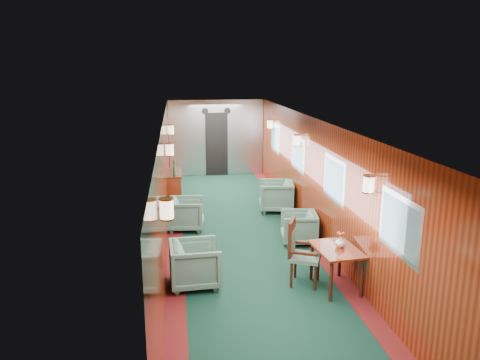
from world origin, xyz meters
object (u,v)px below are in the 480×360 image
(credenza, at_px, (175,191))
(side_chair, at_px, (299,249))
(dining_table, at_px, (336,255))
(armchair_right_far, at_px, (276,196))
(armchair_left_near, at_px, (195,264))
(armchair_left_far, at_px, (186,214))
(armchair_right_near, at_px, (299,227))

(credenza, bearing_deg, side_chair, -64.87)
(dining_table, bearing_deg, credenza, 113.97)
(side_chair, relative_size, armchair_right_far, 1.33)
(dining_table, relative_size, side_chair, 0.89)
(dining_table, height_order, armchair_right_far, armchair_right_far)
(dining_table, distance_m, side_chair, 0.58)
(side_chair, distance_m, armchair_left_near, 1.67)
(side_chair, height_order, credenza, credenza)
(side_chair, bearing_deg, armchair_left_far, 145.01)
(dining_table, xyz_separation_m, armchair_left_far, (-2.25, 3.09, -0.22))
(dining_table, relative_size, armchair_right_near, 1.37)
(dining_table, height_order, credenza, credenza)
(side_chair, relative_size, armchair_right_near, 1.55)
(dining_table, distance_m, credenza, 5.07)
(dining_table, height_order, armchair_right_near, dining_table)
(armchair_left_near, bearing_deg, armchair_left_far, -1.42)
(side_chair, xyz_separation_m, armchair_right_far, (0.46, 3.88, -0.21))
(armchair_right_near, bearing_deg, dining_table, 9.92)
(dining_table, relative_size, armchair_right_far, 1.17)
(dining_table, relative_size, credenza, 0.76)
(dining_table, xyz_separation_m, side_chair, (-0.53, 0.25, 0.02))
(armchair_right_near, bearing_deg, credenza, -127.21)
(side_chair, xyz_separation_m, armchair_left_near, (-1.65, 0.16, -0.22))
(side_chair, height_order, armchair_right_near, side_chair)
(armchair_left_far, bearing_deg, armchair_right_far, -59.26)
(dining_table, height_order, armchair_left_far, armchair_left_far)
(dining_table, distance_m, armchair_right_far, 4.13)
(armchair_left_far, bearing_deg, armchair_right_near, -111.48)
(side_chair, distance_m, armchair_right_near, 1.82)
(side_chair, xyz_separation_m, credenza, (-1.96, 4.18, -0.09))
(dining_table, bearing_deg, armchair_left_far, 120.62)
(side_chair, relative_size, credenza, 0.86)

